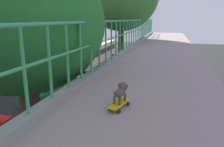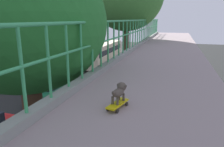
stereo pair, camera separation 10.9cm
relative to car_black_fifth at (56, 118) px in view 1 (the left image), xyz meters
The scene contains 6 objects.
car_black_fifth is the anchor object (origin of this frame).
car_green_sixth 5.18m from the car_black_fifth, 130.18° to the left, with size 1.90×4.46×1.59m.
city_bus 18.83m from the car_black_fifth, 100.76° to the left, with size 2.48×11.04×3.07m.
roadside_tree_mid 8.76m from the car_black_fifth, 64.28° to the right, with size 4.09×4.09×8.14m.
toy_skateboard 10.75m from the car_black_fifth, 53.39° to the right, with size 0.26×0.48×0.08m.
small_dog 10.79m from the car_black_fifth, 53.09° to the right, with size 0.20×0.36×0.28m.
Camera 1 is at (1.38, -0.96, 6.53)m, focal length 34.15 mm.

